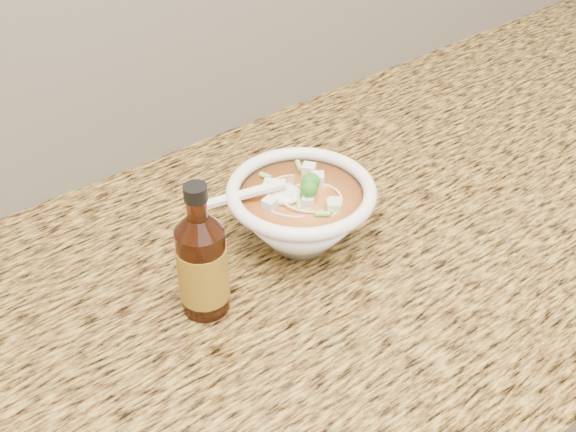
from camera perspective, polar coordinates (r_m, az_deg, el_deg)
counter_slab at (r=0.83m, az=-6.65°, el=-8.61°), size 4.00×0.68×0.04m
soup_bowl at (r=0.88m, az=1.02°, el=0.28°), size 0.19×0.18×0.10m
hot_sauce_bottle at (r=0.78m, az=-6.78°, el=-3.85°), size 0.07×0.07×0.17m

